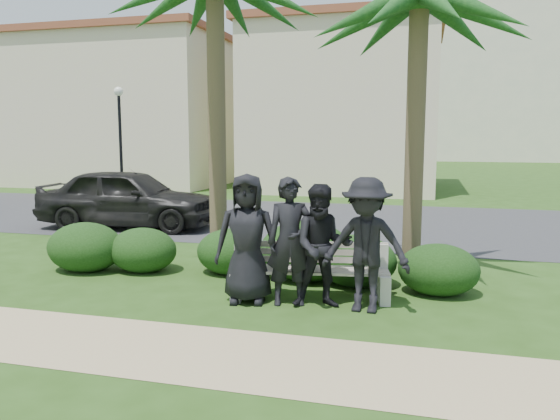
{
  "coord_description": "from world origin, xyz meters",
  "views": [
    {
      "loc": [
        2.61,
        -7.21,
        2.42
      ],
      "look_at": [
        0.42,
        1.0,
        1.26
      ],
      "focal_mm": 35.0,
      "sensor_mm": 36.0,
      "label": 1
    }
  ],
  "objects_px": {
    "street_lamp": "(120,122)",
    "man_b": "(290,242)",
    "man_c": "(323,246)",
    "man_a": "(247,239)",
    "car_a": "(128,198)",
    "man_d": "(366,245)",
    "park_bench": "(310,275)"
  },
  "relations": [
    {
      "from": "street_lamp",
      "to": "man_b",
      "type": "distance_m",
      "value": 15.46
    },
    {
      "from": "street_lamp",
      "to": "man_c",
      "type": "height_order",
      "value": "street_lamp"
    },
    {
      "from": "man_a",
      "to": "car_a",
      "type": "xyz_separation_m",
      "value": [
        -5.06,
        5.33,
        -0.15
      ]
    },
    {
      "from": "man_c",
      "to": "man_d",
      "type": "xyz_separation_m",
      "value": [
        0.61,
        -0.03,
        0.06
      ]
    },
    {
      "from": "man_b",
      "to": "car_a",
      "type": "height_order",
      "value": "man_b"
    },
    {
      "from": "street_lamp",
      "to": "man_c",
      "type": "xyz_separation_m",
      "value": [
        10.25,
        -11.8,
        -2.07
      ]
    },
    {
      "from": "man_a",
      "to": "man_d",
      "type": "relative_size",
      "value": 1.01
    },
    {
      "from": "man_c",
      "to": "man_d",
      "type": "bearing_deg",
      "value": -16.35
    },
    {
      "from": "park_bench",
      "to": "man_b",
      "type": "relative_size",
      "value": 1.31
    },
    {
      "from": "man_a",
      "to": "man_b",
      "type": "bearing_deg",
      "value": -6.61
    },
    {
      "from": "man_c",
      "to": "man_d",
      "type": "height_order",
      "value": "man_d"
    },
    {
      "from": "man_c",
      "to": "car_a",
      "type": "height_order",
      "value": "man_c"
    },
    {
      "from": "park_bench",
      "to": "car_a",
      "type": "distance_m",
      "value": 7.74
    },
    {
      "from": "man_a",
      "to": "man_c",
      "type": "distance_m",
      "value": 1.1
    },
    {
      "from": "park_bench",
      "to": "street_lamp",
      "type": "bearing_deg",
      "value": 120.65
    },
    {
      "from": "man_a",
      "to": "man_c",
      "type": "xyz_separation_m",
      "value": [
        1.1,
        0.04,
        -0.06
      ]
    },
    {
      "from": "park_bench",
      "to": "car_a",
      "type": "height_order",
      "value": "car_a"
    },
    {
      "from": "car_a",
      "to": "man_a",
      "type": "bearing_deg",
      "value": -142.07
    },
    {
      "from": "park_bench",
      "to": "man_b",
      "type": "distance_m",
      "value": 0.68
    },
    {
      "from": "street_lamp",
      "to": "man_d",
      "type": "height_order",
      "value": "street_lamp"
    },
    {
      "from": "man_c",
      "to": "car_a",
      "type": "relative_size",
      "value": 0.38
    },
    {
      "from": "man_c",
      "to": "street_lamp",
      "type": "bearing_deg",
      "value": 117.66
    },
    {
      "from": "park_bench",
      "to": "man_d",
      "type": "bearing_deg",
      "value": -33.17
    },
    {
      "from": "street_lamp",
      "to": "car_a",
      "type": "xyz_separation_m",
      "value": [
        4.1,
        -6.51,
        -2.15
      ]
    },
    {
      "from": "park_bench",
      "to": "man_b",
      "type": "bearing_deg",
      "value": -136.21
    },
    {
      "from": "street_lamp",
      "to": "car_a",
      "type": "relative_size",
      "value": 0.93
    },
    {
      "from": "park_bench",
      "to": "man_a",
      "type": "height_order",
      "value": "man_a"
    },
    {
      "from": "man_d",
      "to": "street_lamp",
      "type": "bearing_deg",
      "value": 136.55
    },
    {
      "from": "man_a",
      "to": "man_b",
      "type": "height_order",
      "value": "man_a"
    },
    {
      "from": "park_bench",
      "to": "man_a",
      "type": "relative_size",
      "value": 1.28
    },
    {
      "from": "street_lamp",
      "to": "man_b",
      "type": "relative_size",
      "value": 2.33
    },
    {
      "from": "park_bench",
      "to": "car_a",
      "type": "xyz_separation_m",
      "value": [
        -5.92,
        4.97,
        0.42
      ]
    }
  ]
}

